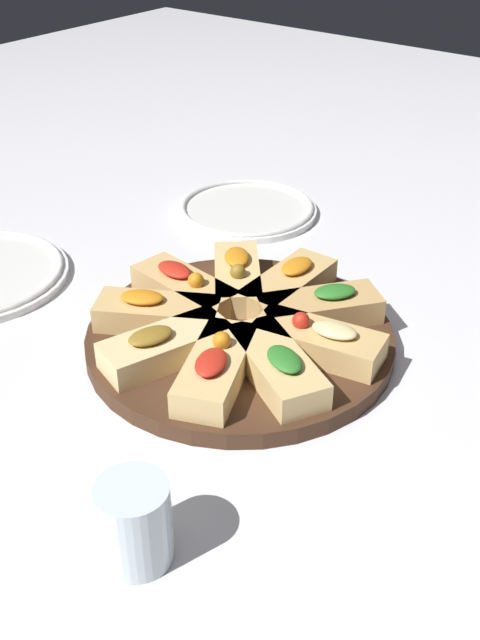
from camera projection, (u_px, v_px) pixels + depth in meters
ground_plane at (240, 346)px, 0.90m from camera, size 3.00×3.00×0.00m
serving_board at (240, 338)px, 0.89m from camera, size 0.37×0.37×0.02m
focaccia_slice_0 at (320, 308)px, 0.90m from camera, size 0.15×0.13×0.04m
focaccia_slice_1 at (287, 285)px, 0.95m from camera, size 0.15×0.06×0.04m
focaccia_slice_2 at (237, 277)px, 0.96m from camera, size 0.15×0.14×0.05m
focaccia_slice_3 at (184, 288)px, 0.94m from camera, size 0.08×0.15×0.05m
focaccia_slice_4 at (157, 313)px, 0.89m from camera, size 0.12×0.16×0.04m
focaccia_slice_5 at (165, 346)px, 0.83m from camera, size 0.16×0.10×0.04m
focaccia_slice_6 at (216, 367)px, 0.80m from camera, size 0.16×0.11×0.05m
focaccia_slice_7 at (277, 366)px, 0.80m from camera, size 0.12×0.16×0.04m
focaccia_slice_8 at (318, 341)px, 0.84m from camera, size 0.08×0.15×0.05m
plate_right at (247, 209)px, 1.21m from camera, size 0.23×0.23×0.02m
water_glass at (135, 523)px, 0.62m from camera, size 0.06×0.06×0.08m
napkin_stack at (468, 517)px, 0.67m from camera, size 0.15×0.13×0.01m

